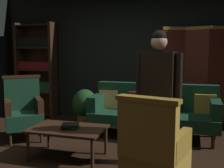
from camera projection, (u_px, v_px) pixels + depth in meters
ground_plane at (94, 165)px, 3.53m from camera, size 10.00×10.00×0.00m
back_wall at (135, 53)px, 5.69m from camera, size 7.20×0.10×2.80m
folding_screen at (196, 75)px, 5.23m from camera, size 1.26×0.31×1.90m
bookshelf at (37, 68)px, 6.09m from camera, size 0.90×0.32×2.05m
velvet_couch at (154, 109)px, 4.70m from camera, size 2.12×0.78×0.88m
coffee_table at (68, 131)px, 3.72m from camera, size 1.00×0.64×0.42m
armchair_gilt_accent at (154, 150)px, 2.68m from camera, size 0.70×0.70×1.04m
armchair_wing_left at (23, 110)px, 4.50m from camera, size 0.81×0.81×1.04m
standing_figure at (158, 85)px, 3.43m from camera, size 0.58×0.27×1.70m
potted_plant at (85, 106)px, 5.08m from camera, size 0.46×0.46×0.75m
book_green_cloth at (70, 127)px, 3.67m from camera, size 0.21×0.16×0.04m
book_black_cloth at (70, 125)px, 3.66m from camera, size 0.26×0.25×0.02m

